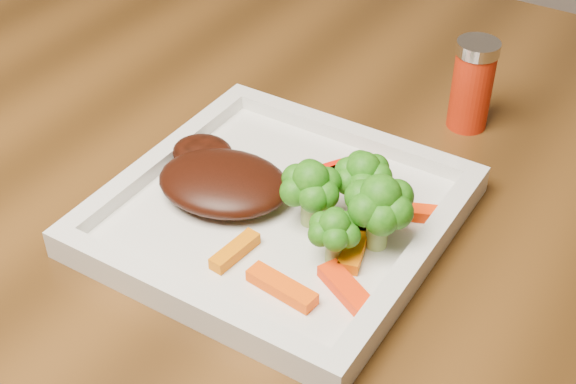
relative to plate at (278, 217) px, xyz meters
The scene contains 15 objects.
plate is the anchor object (origin of this frame).
steak 0.05m from the plate, behind, with size 0.12×0.09×0.03m, color black.
broccoli_0 0.08m from the plate, 33.52° to the left, with size 0.05×0.05×0.07m, color #2E6510, non-canonical shape.
broccoli_1 0.10m from the plate, ahead, with size 0.06×0.06×0.06m, color #315F0F, non-canonical shape.
broccoli_2 0.08m from the plate, 21.97° to the right, with size 0.05×0.05×0.06m, color #276510, non-canonical shape.
broccoli_3 0.05m from the plate, ahead, with size 0.06×0.06×0.06m, color #357413, non-canonical shape.
carrot_0 0.10m from the plate, 55.78° to the right, with size 0.06×0.02×0.01m, color #FF4F04.
carrot_1 0.11m from the plate, 29.73° to the right, with size 0.06×0.02×0.01m, color #F93104.
carrot_2 0.07m from the plate, 89.14° to the right, with size 0.05×0.01×0.01m, color orange.
carrot_3 0.12m from the plate, 27.69° to the left, with size 0.05×0.01×0.01m, color #FF3504.
carrot_4 0.07m from the plate, 76.65° to the left, with size 0.06×0.02×0.01m, color #F31403.
carrot_5 0.08m from the plate, ahead, with size 0.06×0.02×0.01m, color orange.
carrot_6 0.07m from the plate, ahead, with size 0.05×0.01×0.01m, color orange.
spice_shaker 0.24m from the plate, 70.67° to the left, with size 0.04×0.04×0.09m, color #BA220A.
carrot_7 0.07m from the plate, 71.56° to the left, with size 0.06×0.02×0.01m, color orange.
Camera 1 is at (0.37, -0.41, 1.19)m, focal length 50.00 mm.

